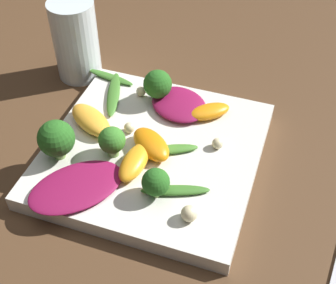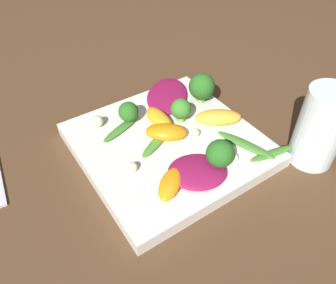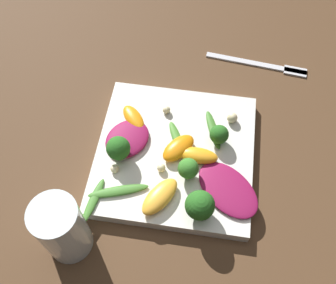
# 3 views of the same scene
# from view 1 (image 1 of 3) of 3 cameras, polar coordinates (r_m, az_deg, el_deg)

# --- Properties ---
(ground_plane) EXTENTS (2.40, 2.40, 0.00)m
(ground_plane) POSITION_cam_1_polar(r_m,az_deg,el_deg) (0.58, -1.81, -2.10)
(ground_plane) COLOR #4C331E
(plate) EXTENTS (0.25, 0.25, 0.02)m
(plate) POSITION_cam_1_polar(r_m,az_deg,el_deg) (0.58, -1.84, -1.38)
(plate) COLOR silver
(plate) RESTS_ON ground_plane
(drinking_glass) EXTENTS (0.06, 0.06, 0.12)m
(drinking_glass) POSITION_cam_1_polar(r_m,az_deg,el_deg) (0.70, -11.18, 12.08)
(drinking_glass) COLOR silver
(drinking_glass) RESTS_ON ground_plane
(radicchio_leaf_0) EXTENTS (0.10, 0.10, 0.01)m
(radicchio_leaf_0) POSITION_cam_1_polar(r_m,az_deg,el_deg) (0.62, 1.33, 4.64)
(radicchio_leaf_0) COLOR maroon
(radicchio_leaf_0) RESTS_ON plate
(radicchio_leaf_1) EXTENTS (0.12, 0.13, 0.01)m
(radicchio_leaf_1) POSITION_cam_1_polar(r_m,az_deg,el_deg) (0.53, -11.13, -5.36)
(radicchio_leaf_1) COLOR maroon
(radicchio_leaf_1) RESTS_ON plate
(orange_segment_0) EXTENTS (0.08, 0.07, 0.02)m
(orange_segment_0) POSITION_cam_1_polar(r_m,az_deg,el_deg) (0.60, -9.39, 2.67)
(orange_segment_0) COLOR #FCAD33
(orange_segment_0) RESTS_ON plate
(orange_segment_1) EXTENTS (0.03, 0.06, 0.02)m
(orange_segment_1) POSITION_cam_1_polar(r_m,az_deg,el_deg) (0.54, -4.12, -2.46)
(orange_segment_1) COLOR orange
(orange_segment_1) RESTS_ON plate
(orange_segment_2) EXTENTS (0.07, 0.06, 0.02)m
(orange_segment_2) POSITION_cam_1_polar(r_m,az_deg,el_deg) (0.56, -2.24, -0.25)
(orange_segment_2) COLOR orange
(orange_segment_2) RESTS_ON plate
(orange_segment_3) EXTENTS (0.06, 0.06, 0.01)m
(orange_segment_3) POSITION_cam_1_polar(r_m,az_deg,el_deg) (0.61, 5.03, 3.73)
(orange_segment_3) COLOR orange
(orange_segment_3) RESTS_ON plate
(broccoli_floret_0) EXTENTS (0.04, 0.04, 0.05)m
(broccoli_floret_0) POSITION_cam_1_polar(r_m,az_deg,el_deg) (0.62, -1.27, 7.00)
(broccoli_floret_0) COLOR #84AD5B
(broccoli_floret_0) RESTS_ON plate
(broccoli_floret_1) EXTENTS (0.04, 0.04, 0.05)m
(broccoli_floret_1) POSITION_cam_1_polar(r_m,az_deg,el_deg) (0.55, -13.46, 0.37)
(broccoli_floret_1) COLOR #7A9E51
(broccoli_floret_1) RESTS_ON plate
(broccoli_floret_2) EXTENTS (0.03, 0.03, 0.04)m
(broccoli_floret_2) POSITION_cam_1_polar(r_m,az_deg,el_deg) (0.51, -1.50, -4.96)
(broccoli_floret_2) COLOR #84AD5B
(broccoli_floret_2) RESTS_ON plate
(broccoli_floret_3) EXTENTS (0.03, 0.03, 0.04)m
(broccoli_floret_3) POSITION_cam_1_polar(r_m,az_deg,el_deg) (0.55, -6.84, 0.14)
(broccoli_floret_3) COLOR #84AD5B
(broccoli_floret_3) RESTS_ON plate
(arugula_sprig_0) EXTENTS (0.08, 0.04, 0.01)m
(arugula_sprig_0) POSITION_cam_1_polar(r_m,az_deg,el_deg) (0.52, 0.89, -5.91)
(arugula_sprig_0) COLOR #3D7528
(arugula_sprig_0) RESTS_ON plate
(arugula_sprig_1) EXTENTS (0.05, 0.09, 0.01)m
(arugula_sprig_1) POSITION_cam_1_polar(r_m,az_deg,el_deg) (0.64, -6.65, 5.86)
(arugula_sprig_1) COLOR #3D7528
(arugula_sprig_1) RESTS_ON plate
(arugula_sprig_2) EXTENTS (0.08, 0.03, 0.01)m
(arugula_sprig_2) POSITION_cam_1_polar(r_m,az_deg,el_deg) (0.68, -7.06, 7.86)
(arugula_sprig_2) COLOR #3D7528
(arugula_sprig_2) RESTS_ON plate
(arugula_sprig_3) EXTENTS (0.07, 0.04, 0.01)m
(arugula_sprig_3) POSITION_cam_1_polar(r_m,az_deg,el_deg) (0.56, 0.13, -1.13)
(arugula_sprig_3) COLOR #47842D
(arugula_sprig_3) RESTS_ON plate
(macadamia_nut_0) EXTENTS (0.01, 0.01, 0.01)m
(macadamia_nut_0) POSITION_cam_1_polar(r_m,az_deg,el_deg) (0.64, -3.30, 6.18)
(macadamia_nut_0) COLOR beige
(macadamia_nut_0) RESTS_ON plate
(macadamia_nut_1) EXTENTS (0.02, 0.02, 0.02)m
(macadamia_nut_1) POSITION_cam_1_polar(r_m,az_deg,el_deg) (0.49, 2.60, -8.72)
(macadamia_nut_1) COLOR beige
(macadamia_nut_1) RESTS_ON plate
(macadamia_nut_2) EXTENTS (0.01, 0.01, 0.01)m
(macadamia_nut_2) POSITION_cam_1_polar(r_m,az_deg,el_deg) (0.59, -4.73, 1.76)
(macadamia_nut_2) COLOR beige
(macadamia_nut_2) RESTS_ON plate
(macadamia_nut_3) EXTENTS (0.01, 0.01, 0.01)m
(macadamia_nut_3) POSITION_cam_1_polar(r_m,az_deg,el_deg) (0.57, 6.05, -0.18)
(macadamia_nut_3) COLOR beige
(macadamia_nut_3) RESTS_ON plate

